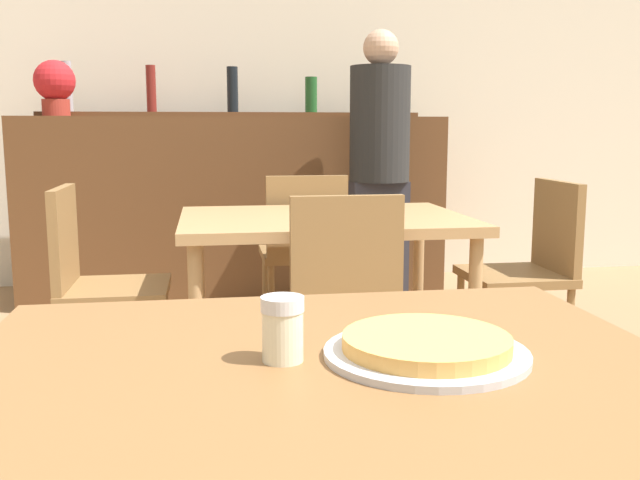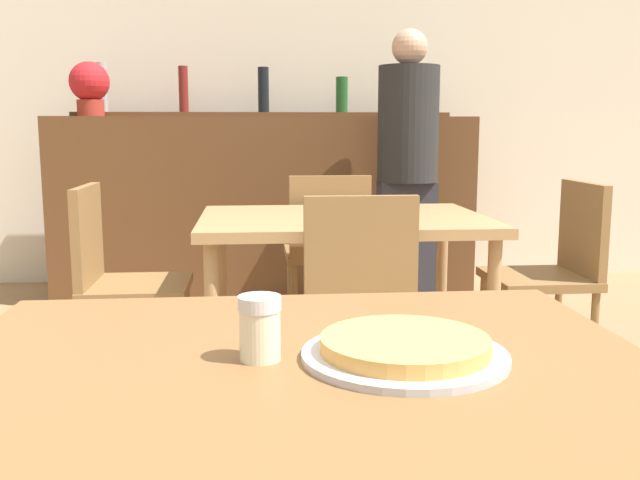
{
  "view_description": "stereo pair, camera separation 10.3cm",
  "coord_description": "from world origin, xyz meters",
  "px_view_note": "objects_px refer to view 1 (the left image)",
  "views": [
    {
      "loc": [
        -0.17,
        -1.03,
        1.08
      ],
      "look_at": [
        0.08,
        0.55,
        0.82
      ],
      "focal_mm": 40.0,
      "sensor_mm": 36.0,
      "label": 1
    },
    {
      "loc": [
        -0.07,
        -1.05,
        1.08
      ],
      "look_at": [
        0.08,
        0.55,
        0.82
      ],
      "focal_mm": 40.0,
      "sensor_mm": 36.0,
      "label": 2
    }
  ],
  "objects_px": {
    "chair_far_side_front": "(353,306)",
    "chair_far_side_left": "(95,277)",
    "pizza_tray": "(426,347)",
    "person_standing": "(379,164)",
    "cheese_shaker": "(283,328)",
    "potted_plant": "(55,85)",
    "chair_far_side_back": "(304,246)",
    "chair_far_side_right": "(531,263)"
  },
  "relations": [
    {
      "from": "chair_far_side_front",
      "to": "person_standing",
      "type": "xyz_separation_m",
      "value": [
        0.51,
        1.77,
        0.36
      ]
    },
    {
      "from": "pizza_tray",
      "to": "cheese_shaker",
      "type": "height_order",
      "value": "cheese_shaker"
    },
    {
      "from": "chair_far_side_front",
      "to": "potted_plant",
      "type": "distance_m",
      "value": 2.78
    },
    {
      "from": "chair_far_side_front",
      "to": "pizza_tray",
      "type": "height_order",
      "value": "chair_far_side_front"
    },
    {
      "from": "chair_far_side_left",
      "to": "person_standing",
      "type": "relative_size",
      "value": 0.53
    },
    {
      "from": "cheese_shaker",
      "to": "potted_plant",
      "type": "distance_m",
      "value": 3.62
    },
    {
      "from": "chair_far_side_right",
      "to": "chair_far_side_left",
      "type": "bearing_deg",
      "value": -90.0
    },
    {
      "from": "cheese_shaker",
      "to": "potted_plant",
      "type": "xyz_separation_m",
      "value": [
        -0.99,
        3.44,
        0.55
      ]
    },
    {
      "from": "chair_far_side_right",
      "to": "potted_plant",
      "type": "distance_m",
      "value": 2.92
    },
    {
      "from": "chair_far_side_back",
      "to": "potted_plant",
      "type": "height_order",
      "value": "potted_plant"
    },
    {
      "from": "potted_plant",
      "to": "chair_far_side_left",
      "type": "bearing_deg",
      "value": -75.44
    },
    {
      "from": "cheese_shaker",
      "to": "potted_plant",
      "type": "bearing_deg",
      "value": 106.02
    },
    {
      "from": "cheese_shaker",
      "to": "pizza_tray",
      "type": "bearing_deg",
      "value": -4.73
    },
    {
      "from": "chair_far_side_back",
      "to": "person_standing",
      "type": "bearing_deg",
      "value": -130.83
    },
    {
      "from": "cheese_shaker",
      "to": "potted_plant",
      "type": "height_order",
      "value": "potted_plant"
    },
    {
      "from": "pizza_tray",
      "to": "potted_plant",
      "type": "bearing_deg",
      "value": 109.29
    },
    {
      "from": "pizza_tray",
      "to": "chair_far_side_back",
      "type": "bearing_deg",
      "value": 87.01
    },
    {
      "from": "pizza_tray",
      "to": "person_standing",
      "type": "xyz_separation_m",
      "value": [
        0.63,
        2.93,
        0.13
      ]
    },
    {
      "from": "chair_far_side_right",
      "to": "person_standing",
      "type": "relative_size",
      "value": 0.53
    },
    {
      "from": "chair_far_side_left",
      "to": "chair_far_side_right",
      "type": "bearing_deg",
      "value": -90.0
    },
    {
      "from": "cheese_shaker",
      "to": "potted_plant",
      "type": "relative_size",
      "value": 0.31
    },
    {
      "from": "chair_far_side_front",
      "to": "chair_far_side_back",
      "type": "xyz_separation_m",
      "value": [
        0.0,
        1.18,
        0.0
      ]
    },
    {
      "from": "chair_far_side_back",
      "to": "pizza_tray",
      "type": "distance_m",
      "value": 2.35
    },
    {
      "from": "pizza_tray",
      "to": "person_standing",
      "type": "height_order",
      "value": "person_standing"
    },
    {
      "from": "chair_far_side_front",
      "to": "potted_plant",
      "type": "bearing_deg",
      "value": 120.03
    },
    {
      "from": "chair_far_side_back",
      "to": "chair_far_side_left",
      "type": "bearing_deg",
      "value": 33.66
    },
    {
      "from": "pizza_tray",
      "to": "chair_far_side_front",
      "type": "bearing_deg",
      "value": 83.96
    },
    {
      "from": "chair_far_side_right",
      "to": "pizza_tray",
      "type": "height_order",
      "value": "chair_far_side_right"
    },
    {
      "from": "person_standing",
      "to": "cheese_shaker",
      "type": "bearing_deg",
      "value": -106.42
    },
    {
      "from": "chair_far_side_front",
      "to": "chair_far_side_back",
      "type": "bearing_deg",
      "value": 90.0
    },
    {
      "from": "chair_far_side_front",
      "to": "chair_far_side_left",
      "type": "xyz_separation_m",
      "value": [
        -0.89,
        0.59,
        0.0
      ]
    },
    {
      "from": "pizza_tray",
      "to": "person_standing",
      "type": "relative_size",
      "value": 0.2
    },
    {
      "from": "chair_far_side_front",
      "to": "pizza_tray",
      "type": "bearing_deg",
      "value": -96.04
    },
    {
      "from": "potted_plant",
      "to": "chair_far_side_front",
      "type": "bearing_deg",
      "value": -59.97
    },
    {
      "from": "chair_far_side_left",
      "to": "chair_far_side_right",
      "type": "relative_size",
      "value": 1.0
    },
    {
      "from": "chair_far_side_left",
      "to": "cheese_shaker",
      "type": "height_order",
      "value": "chair_far_side_left"
    },
    {
      "from": "person_standing",
      "to": "potted_plant",
      "type": "height_order",
      "value": "person_standing"
    },
    {
      "from": "chair_far_side_back",
      "to": "pizza_tray",
      "type": "relative_size",
      "value": 2.66
    },
    {
      "from": "chair_far_side_left",
      "to": "chair_far_side_right",
      "type": "height_order",
      "value": "same"
    },
    {
      "from": "chair_far_side_back",
      "to": "cheese_shaker",
      "type": "height_order",
      "value": "chair_far_side_back"
    },
    {
      "from": "chair_far_side_front",
      "to": "chair_far_side_left",
      "type": "distance_m",
      "value": 1.07
    },
    {
      "from": "chair_far_side_back",
      "to": "person_standing",
      "type": "xyz_separation_m",
      "value": [
        0.51,
        0.59,
        0.36
      ]
    }
  ]
}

